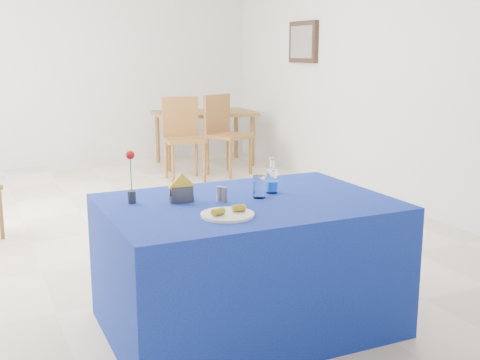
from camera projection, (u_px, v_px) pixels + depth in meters
name	position (u px, v px, depth m)	size (l,w,h in m)	color
floor	(156.00, 227.00, 5.55)	(7.00, 7.00, 0.00)	beige
room_shell	(150.00, 32.00, 5.18)	(7.00, 7.00, 7.00)	silver
picture_frame	(303.00, 42.00, 7.62)	(0.06, 0.64, 0.52)	black
picture_art	(302.00, 42.00, 7.61)	(0.02, 0.52, 0.40)	#998C66
plate	(227.00, 215.00, 3.08)	(0.28, 0.28, 0.01)	silver
drinking_glass	(259.00, 187.00, 3.46)	(0.07, 0.07, 0.13)	white
salt_shaker	(219.00, 194.00, 3.39)	(0.03, 0.03, 0.09)	gray
pepper_shaker	(224.00, 195.00, 3.36)	(0.03, 0.03, 0.09)	#5C5C61
blue_table	(247.00, 264.00, 3.48)	(1.60, 1.10, 0.76)	navy
water_bottle	(272.00, 181.00, 3.58)	(0.07, 0.07, 0.21)	white
napkin_holder	(182.00, 193.00, 3.36)	(0.15, 0.06, 0.17)	#39393E
rose_vase	(131.00, 178.00, 3.32)	(0.05, 0.05, 0.30)	#232328
oak_table	(204.00, 117.00, 8.48)	(1.44, 0.99, 0.76)	brown
chair_bg_left	(183.00, 132.00, 7.52)	(0.51, 0.51, 1.03)	brown
chair_bg_right	(224.00, 129.00, 7.82)	(0.61, 0.61, 1.04)	brown
banana_pieces	(229.00, 210.00, 3.07)	(0.20, 0.08, 0.04)	yellow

